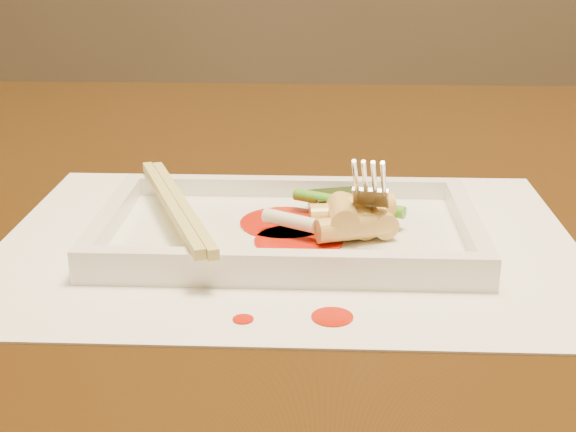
{
  "coord_description": "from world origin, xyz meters",
  "views": [
    {
      "loc": [
        -0.0,
        -0.64,
        0.96
      ],
      "look_at": [
        -0.03,
        -0.13,
        0.77
      ],
      "focal_mm": 50.0,
      "sensor_mm": 36.0,
      "label": 1
    }
  ],
  "objects_px": {
    "table": "(323,295)",
    "fork": "(392,120)",
    "chopstick_a": "(170,204)",
    "placemat": "(288,241)",
    "plate_base": "(288,235)"
  },
  "relations": [
    {
      "from": "placemat",
      "to": "fork",
      "type": "height_order",
      "value": "fork"
    },
    {
      "from": "plate_base",
      "to": "chopstick_a",
      "type": "relative_size",
      "value": 1.37
    },
    {
      "from": "plate_base",
      "to": "fork",
      "type": "height_order",
      "value": "fork"
    },
    {
      "from": "placemat",
      "to": "chopstick_a",
      "type": "relative_size",
      "value": 2.1
    },
    {
      "from": "placemat",
      "to": "fork",
      "type": "xyz_separation_m",
      "value": [
        0.07,
        0.02,
        0.08
      ]
    },
    {
      "from": "table",
      "to": "plate_base",
      "type": "xyz_separation_m",
      "value": [
        -0.03,
        -0.13,
        0.11
      ]
    },
    {
      "from": "plate_base",
      "to": "fork",
      "type": "xyz_separation_m",
      "value": [
        0.07,
        0.02,
        0.08
      ]
    },
    {
      "from": "table",
      "to": "plate_base",
      "type": "relative_size",
      "value": 5.38
    },
    {
      "from": "chopstick_a",
      "to": "table",
      "type": "bearing_deg",
      "value": 49.34
    },
    {
      "from": "chopstick_a",
      "to": "fork",
      "type": "height_order",
      "value": "fork"
    },
    {
      "from": "placemat",
      "to": "fork",
      "type": "distance_m",
      "value": 0.11
    },
    {
      "from": "placemat",
      "to": "plate_base",
      "type": "bearing_deg",
      "value": 0.0
    },
    {
      "from": "table",
      "to": "fork",
      "type": "xyz_separation_m",
      "value": [
        0.04,
        -0.11,
        0.18
      ]
    },
    {
      "from": "placemat",
      "to": "plate_base",
      "type": "distance_m",
      "value": 0.0
    },
    {
      "from": "table",
      "to": "plate_base",
      "type": "height_order",
      "value": "plate_base"
    }
  ]
}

